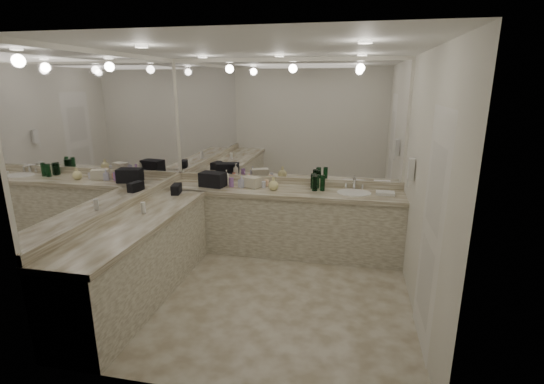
% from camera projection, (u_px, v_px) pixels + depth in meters
% --- Properties ---
extents(floor, '(3.20, 3.20, 0.00)m').
position_uv_depth(floor, '(263.00, 294.00, 4.40)').
color(floor, beige).
rests_on(floor, ground).
extents(ceiling, '(3.20, 3.20, 0.00)m').
position_uv_depth(ceiling, '(261.00, 48.00, 3.71)').
color(ceiling, white).
rests_on(ceiling, floor).
extents(wall_back, '(3.20, 0.02, 2.60)m').
position_uv_depth(wall_back, '(286.00, 156.00, 5.47)').
color(wall_back, silver).
rests_on(wall_back, floor).
extents(wall_left, '(0.02, 3.00, 2.60)m').
position_uv_depth(wall_left, '(121.00, 174.00, 4.36)').
color(wall_left, silver).
rests_on(wall_left, floor).
extents(wall_right, '(0.02, 3.00, 2.60)m').
position_uv_depth(wall_right, '(425.00, 190.00, 3.75)').
color(wall_right, silver).
rests_on(wall_right, floor).
extents(vanity_back_base, '(3.20, 0.60, 0.84)m').
position_uv_depth(vanity_back_base, '(282.00, 223.00, 5.42)').
color(vanity_back_base, beige).
rests_on(vanity_back_base, floor).
extents(vanity_back_top, '(3.20, 0.64, 0.06)m').
position_uv_depth(vanity_back_top, '(282.00, 192.00, 5.29)').
color(vanity_back_top, beige).
rests_on(vanity_back_top, vanity_back_base).
extents(vanity_left_base, '(0.60, 2.40, 0.84)m').
position_uv_depth(vanity_left_base, '(139.00, 261.00, 4.26)').
color(vanity_left_base, beige).
rests_on(vanity_left_base, floor).
extents(vanity_left_top, '(0.64, 2.42, 0.06)m').
position_uv_depth(vanity_left_top, '(136.00, 222.00, 4.14)').
color(vanity_left_top, beige).
rests_on(vanity_left_top, vanity_left_base).
extents(backsplash_back, '(3.20, 0.04, 0.10)m').
position_uv_depth(backsplash_back, '(286.00, 181.00, 5.55)').
color(backsplash_back, beige).
rests_on(backsplash_back, vanity_back_top).
extents(backsplash_left, '(0.04, 3.00, 0.10)m').
position_uv_depth(backsplash_left, '(126.00, 205.00, 4.45)').
color(backsplash_left, beige).
rests_on(backsplash_left, vanity_left_top).
extents(mirror_back, '(3.12, 0.01, 1.55)m').
position_uv_depth(mirror_back, '(286.00, 122.00, 5.33)').
color(mirror_back, white).
rests_on(mirror_back, wall_back).
extents(mirror_left, '(0.01, 2.92, 1.55)m').
position_uv_depth(mirror_left, '(118.00, 132.00, 4.23)').
color(mirror_left, white).
rests_on(mirror_left, wall_left).
extents(sink, '(0.44, 0.44, 0.03)m').
position_uv_depth(sink, '(354.00, 193.00, 5.11)').
color(sink, white).
rests_on(sink, vanity_back_top).
extents(faucet, '(0.24, 0.16, 0.14)m').
position_uv_depth(faucet, '(354.00, 184.00, 5.29)').
color(faucet, silver).
rests_on(faucet, vanity_back_top).
extents(wall_phone, '(0.06, 0.10, 0.24)m').
position_uv_depth(wall_phone, '(411.00, 169.00, 4.40)').
color(wall_phone, white).
rests_on(wall_phone, wall_right).
extents(door, '(0.02, 0.82, 2.10)m').
position_uv_depth(door, '(431.00, 233.00, 3.34)').
color(door, white).
rests_on(door, wall_right).
extents(black_toiletry_bag, '(0.37, 0.27, 0.19)m').
position_uv_depth(black_toiletry_bag, '(213.00, 180.00, 5.41)').
color(black_toiletry_bag, black).
rests_on(black_toiletry_bag, vanity_back_top).
extents(black_bag_spill, '(0.15, 0.24, 0.12)m').
position_uv_depth(black_bag_spill, '(176.00, 189.00, 5.08)').
color(black_bag_spill, black).
rests_on(black_bag_spill, vanity_left_top).
extents(cream_cosmetic_case, '(0.28, 0.23, 0.14)m').
position_uv_depth(cream_cosmetic_case, '(251.00, 182.00, 5.38)').
color(cream_cosmetic_case, beige).
rests_on(cream_cosmetic_case, vanity_back_top).
extents(hand_towel, '(0.23, 0.16, 0.04)m').
position_uv_depth(hand_towel, '(385.00, 193.00, 5.03)').
color(hand_towel, white).
rests_on(hand_towel, vanity_back_top).
extents(lotion_left, '(0.05, 0.05, 0.12)m').
position_uv_depth(lotion_left, '(143.00, 208.00, 4.28)').
color(lotion_left, white).
rests_on(lotion_left, vanity_left_top).
extents(soap_bottle_a, '(0.10, 0.10, 0.22)m').
position_uv_depth(soap_bottle_a, '(227.00, 178.00, 5.48)').
color(soap_bottle_a, silver).
rests_on(soap_bottle_a, vanity_back_top).
extents(soap_bottle_b, '(0.10, 0.10, 0.16)m').
position_uv_depth(soap_bottle_b, '(242.00, 182.00, 5.36)').
color(soap_bottle_b, silver).
rests_on(soap_bottle_b, vanity_back_top).
extents(soap_bottle_c, '(0.18, 0.18, 0.18)m').
position_uv_depth(soap_bottle_c, '(273.00, 183.00, 5.24)').
color(soap_bottle_c, beige).
rests_on(soap_bottle_c, vanity_back_top).
extents(green_bottle_0, '(0.06, 0.06, 0.21)m').
position_uv_depth(green_bottle_0, '(323.00, 183.00, 5.19)').
color(green_bottle_0, '#0E411C').
rests_on(green_bottle_0, vanity_back_top).
extents(green_bottle_1, '(0.07, 0.07, 0.19)m').
position_uv_depth(green_bottle_1, '(313.00, 181.00, 5.34)').
color(green_bottle_1, '#0E411C').
rests_on(green_bottle_1, vanity_back_top).
extents(green_bottle_2, '(0.07, 0.07, 0.20)m').
position_uv_depth(green_bottle_2, '(315.00, 183.00, 5.19)').
color(green_bottle_2, '#0E411C').
rests_on(green_bottle_2, vanity_back_top).
extents(green_bottle_3, '(0.07, 0.07, 0.19)m').
position_uv_depth(green_bottle_3, '(313.00, 181.00, 5.31)').
color(green_bottle_3, '#0E411C').
rests_on(green_bottle_3, vanity_back_top).
extents(green_bottle_4, '(0.06, 0.06, 0.18)m').
position_uv_depth(green_bottle_4, '(317.00, 182.00, 5.32)').
color(green_bottle_4, '#0E411C').
rests_on(green_bottle_4, vanity_back_top).
extents(amenity_bottle_0, '(0.04, 0.04, 0.07)m').
position_uv_depth(amenity_bottle_0, '(243.00, 182.00, 5.51)').
color(amenity_bottle_0, '#E57F66').
rests_on(amenity_bottle_0, vanity_back_top).
extents(amenity_bottle_1, '(0.06, 0.06, 0.07)m').
position_uv_depth(amenity_bottle_1, '(221.00, 182.00, 5.53)').
color(amenity_bottle_1, '#3F3F4C').
rests_on(amenity_bottle_1, vanity_back_top).
extents(amenity_bottle_2, '(0.05, 0.05, 0.10)m').
position_uv_depth(amenity_bottle_2, '(228.00, 180.00, 5.57)').
color(amenity_bottle_2, '#E57F66').
rests_on(amenity_bottle_2, vanity_back_top).
extents(amenity_bottle_3, '(0.05, 0.05, 0.09)m').
position_uv_depth(amenity_bottle_3, '(264.00, 185.00, 5.35)').
color(amenity_bottle_3, silver).
rests_on(amenity_bottle_3, vanity_back_top).
extents(amenity_bottle_4, '(0.07, 0.07, 0.08)m').
position_uv_depth(amenity_bottle_4, '(267.00, 183.00, 5.47)').
color(amenity_bottle_4, '#E0B28C').
rests_on(amenity_bottle_4, vanity_back_top).
extents(amenity_bottle_5, '(0.06, 0.06, 0.13)m').
position_uv_depth(amenity_bottle_5, '(231.00, 182.00, 5.40)').
color(amenity_bottle_5, '#9966B2').
rests_on(amenity_bottle_5, vanity_back_top).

